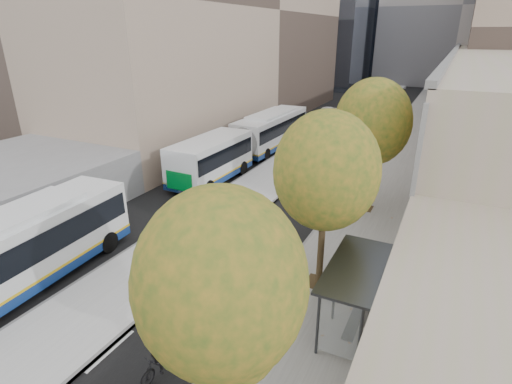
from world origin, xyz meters
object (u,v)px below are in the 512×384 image
Objects in this scene: cyclist at (158,357)px; distant_car at (326,112)px; bus_shelter at (360,278)px; bus_far at (249,140)px.

cyclist is 0.54× the size of distant_car.
bus_far reaches higher than bus_shelter.
bus_shelter is 7.32m from cyclist.
bus_shelter is 21.49m from bus_far.
distant_car is (0.18, 21.55, -1.11)m from bus_far.
bus_shelter reaches higher than distant_car.
bus_shelter reaches higher than cyclist.
bus_shelter is 0.23× the size of bus_far.
bus_far is at bearing 127.79° from bus_shelter.
bus_far is at bearing -72.46° from distant_car.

